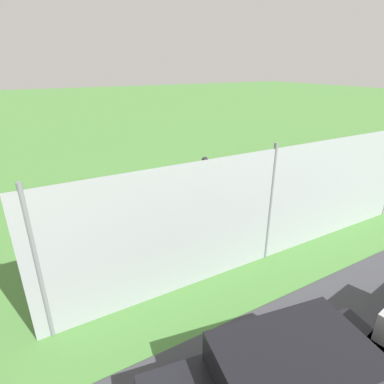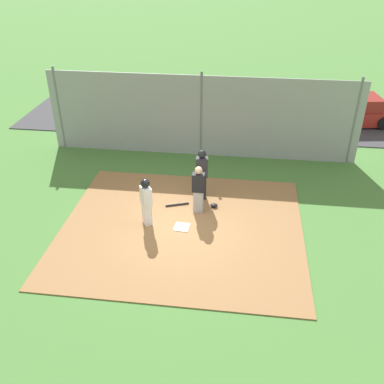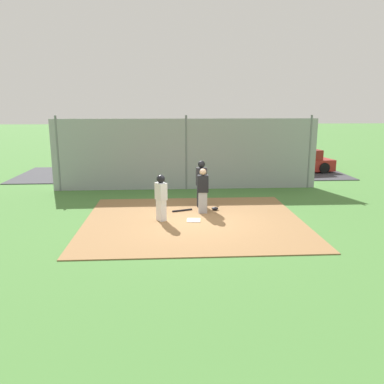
{
  "view_description": "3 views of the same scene",
  "coord_description": "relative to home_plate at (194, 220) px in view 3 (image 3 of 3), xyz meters",
  "views": [
    {
      "loc": [
        -5.55,
        -10.76,
        5.16
      ],
      "look_at": [
        -0.29,
        -1.39,
        0.73
      ],
      "focal_mm": 29.08,
      "sensor_mm": 36.0,
      "label": 1
    },
    {
      "loc": [
        -1.66,
        10.45,
        7.56
      ],
      "look_at": [
        -0.26,
        -0.41,
        1.05
      ],
      "focal_mm": 40.21,
      "sensor_mm": 36.0,
      "label": 2
    },
    {
      "loc": [
        0.81,
        12.42,
        3.77
      ],
      "look_at": [
        0.02,
        -0.49,
        0.89
      ],
      "focal_mm": 36.5,
      "sensor_mm": 36.0,
      "label": 3
    }
  ],
  "objects": [
    {
      "name": "parked_car_red",
      "position": [
        -6.48,
        -9.34,
        0.57
      ],
      "size": [
        4.41,
        2.37,
        1.28
      ],
      "rotation": [
        0.0,
        0.0,
        0.15
      ],
      "color": "maroon",
      "rests_on": "parking_lot"
    },
    {
      "name": "baseball_bat",
      "position": [
        0.33,
        -1.2,
        0.02
      ],
      "size": [
        0.74,
        0.32,
        0.06
      ],
      "primitive_type": "cylinder",
      "rotation": [
        0.0,
        1.57,
        0.35
      ],
      "color": "black",
      "rests_on": "dirt_infield"
    },
    {
      "name": "dirt_infield",
      "position": [
        0.0,
        0.0,
        -0.03
      ],
      "size": [
        7.2,
        6.4,
        0.03
      ],
      "primitive_type": "cube",
      "color": "olive",
      "rests_on": "ground_plane"
    },
    {
      "name": "home_plate",
      "position": [
        0.0,
        0.0,
        0.0
      ],
      "size": [
        0.48,
        0.48,
        0.02
      ],
      "primitive_type": "cube",
      "rotation": [
        0.0,
        0.0,
        -0.08
      ],
      "color": "white",
      "rests_on": "dirt_infield"
    },
    {
      "name": "runner",
      "position": [
        1.07,
        -0.07,
        0.85
      ],
      "size": [
        0.43,
        0.46,
        1.54
      ],
      "rotation": [
        0.0,
        0.0,
        3.73
      ],
      "color": "silver",
      "rests_on": "dirt_infield"
    },
    {
      "name": "parked_car_silver",
      "position": [
        0.25,
        -9.41,
        0.57
      ],
      "size": [
        4.4,
        2.33,
        1.28
      ],
      "rotation": [
        0.0,
        0.0,
        3.28
      ],
      "color": "#B2B2B7",
      "rests_on": "parking_lot"
    },
    {
      "name": "parking_lot",
      "position": [
        0.0,
        -9.29,
        -0.02
      ],
      "size": [
        18.0,
        5.2,
        0.04
      ],
      "primitive_type": "cube",
      "color": "#38383D",
      "rests_on": "ground_plane"
    },
    {
      "name": "parked_car_dark",
      "position": [
        -2.72,
        -8.62,
        0.57
      ],
      "size": [
        4.42,
        2.4,
        1.28
      ],
      "rotation": [
        0.0,
        0.0,
        2.98
      ],
      "color": "black",
      "rests_on": "parking_lot"
    },
    {
      "name": "ground_plane",
      "position": [
        0.0,
        0.0,
        -0.04
      ],
      "size": [
        140.0,
        140.0,
        0.0
      ],
      "primitive_type": "plane",
      "color": "#477A38"
    },
    {
      "name": "catcher",
      "position": [
        -0.39,
        -0.94,
        0.81
      ],
      "size": [
        0.39,
        0.27,
        1.59
      ],
      "rotation": [
        0.0,
        0.0,
        1.55
      ],
      "color": "#9E9EA3",
      "rests_on": "dirt_infield"
    },
    {
      "name": "catcher_mask",
      "position": [
        -0.86,
        -1.26,
        0.05
      ],
      "size": [
        0.24,
        0.2,
        0.12
      ],
      "primitive_type": "ellipsoid",
      "color": "black",
      "rests_on": "dirt_infield"
    },
    {
      "name": "backstop_fence",
      "position": [
        0.0,
        -5.16,
        1.56
      ],
      "size": [
        12.0,
        0.1,
        3.35
      ],
      "color": "#93999E",
      "rests_on": "ground_plane"
    },
    {
      "name": "umpire",
      "position": [
        -0.4,
        -1.77,
        0.92
      ],
      "size": [
        0.4,
        0.29,
        1.76
      ],
      "rotation": [
        0.0,
        0.0,
        1.66
      ],
      "color": "black",
      "rests_on": "dirt_infield"
    }
  ]
}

